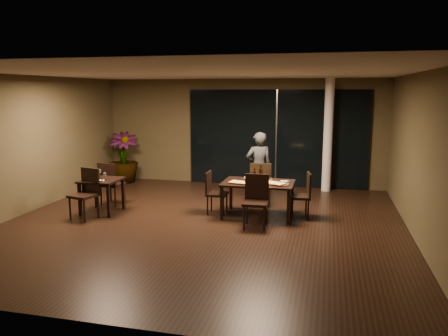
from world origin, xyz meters
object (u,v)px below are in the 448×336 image
Objects in this scene: main_table at (258,186)px; side_table at (102,185)px; chair_main_left at (214,190)px; bottle_c at (261,173)px; bottle_a at (255,175)px; chair_side_far at (110,182)px; chair_main_right at (303,193)px; chair_main_far at (261,182)px; potted_plant at (124,158)px; chair_main_near at (256,198)px; chair_side_near at (87,191)px; diner at (259,167)px; bottle_b at (262,176)px.

main_table and side_table have the same top height.
bottle_c is at bearing -83.78° from chair_main_left.
bottle_a is at bearing -146.48° from bottle_c.
chair_side_far is 2.89× the size of bottle_c.
chair_side_far reaches higher than side_table.
chair_main_right is at bearing -173.30° from chair_side_far.
bottle_c is at bearing 91.97° from chair_main_far.
bottle_c is (4.43, -2.47, 0.19)m from potted_plant.
chair_side_far is at bearing 178.56° from main_table.
side_table is 2.77× the size of bottle_a.
chair_main_left is at bearing 11.73° from side_table.
bottle_c is at bearing -102.30° from chair_main_right.
chair_side_far is at bearing 165.50° from chair_main_near.
chair_side_near is (-4.44, -1.04, 0.04)m from chair_main_right.
chair_main_near is (3.47, -0.19, -0.05)m from side_table.
chair_side_near reaches higher than main_table.
main_table is 0.70m from chair_main_near.
bottle_a is (0.90, 0.05, 0.38)m from chair_main_left.
side_table is 0.77× the size of chair_main_near.
chair_main_left is 0.95× the size of chair_main_right.
diner is at bearing 94.80° from bottle_a.
side_table is (-3.40, -0.50, -0.05)m from main_table.
bottle_b reaches higher than chair_main_left.
bottle_c reaches higher than chair_side_near.
side_table is at bearing 14.94° from chair_main_far.
potted_plant is 4.16× the size of bottle_c.
chair_main_near is 1.17m from chair_main_right.
chair_side_far is (-4.45, -0.00, 0.03)m from chair_main_right.
chair_side_far is at bearing 100.51° from side_table.
chair_main_right is at bearing 5.56° from main_table.
chair_main_far is 1.01× the size of chair_main_near.
chair_main_left is (-1.05, 0.69, -0.06)m from chair_main_near.
bottle_c reaches higher than side_table.
chair_side_near is (-2.52, -0.95, 0.07)m from chair_main_left.
bottle_a is at bearing -87.77° from chair_main_left.
chair_main_right reaches higher than main_table.
diner is at bearing 102.38° from bottle_b.
side_table is at bearing -170.52° from bottle_a.
bottle_b is at bearing -29.94° from potted_plant.
chair_main_right is (0.94, 0.09, -0.13)m from main_table.
chair_main_far is 0.71× the size of potted_plant.
bottle_a is at bearing 72.49° from diner.
diner is at bearing -17.94° from potted_plant.
diner reaches higher than side_table.
chair_side_far is 0.60× the size of diner.
chair_main_far reaches higher than main_table.
chair_main_left is at bearing 144.56° from chair_main_near.
side_table is 4.38m from chair_main_right.
bottle_c is (-0.05, 0.11, 0.04)m from bottle_b.
diner reaches higher than chair_side_far.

